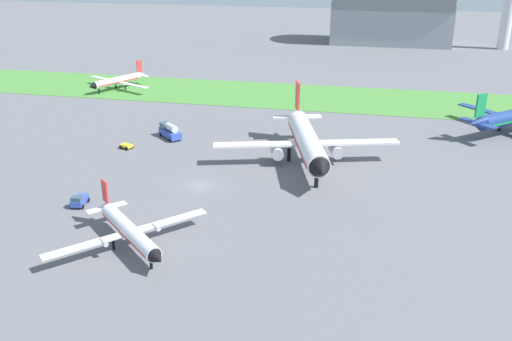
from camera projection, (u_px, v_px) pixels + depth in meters
The scene contains 9 objects.
ground_plane at pixel (200, 186), 95.25m from camera, with size 600.00×600.00×0.00m, color slate.
grass_taxiway_strip at pixel (272, 95), 153.45m from camera, with size 360.00×28.00×0.08m, color #478438.
airplane_midfield_jet at pixel (307, 140), 103.83m from camera, with size 34.22×33.86×12.36m.
airplane_taxiing_turboprop at pixel (118, 80), 158.57m from camera, with size 21.96×19.08×7.08m.
airplane_foreground_turboprop at pixel (129, 230), 75.05m from camera, with size 16.90×18.17×7.00m.
pushback_tug_near_gate at pixel (79, 200), 87.71m from camera, with size 2.47×3.81×1.95m.
baggage_cart_midfield at pixel (126, 146), 112.66m from camera, with size 2.85×2.48×0.90m.
fuel_truck_by_runway at pixel (170, 131), 118.58m from camera, with size 6.37×6.22×3.29m.
hangar_distant at pixel (392, 5), 230.58m from camera, with size 48.36×27.52×33.55m.
Camera 1 is at (28.28, -83.18, 38.11)m, focal length 39.07 mm.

